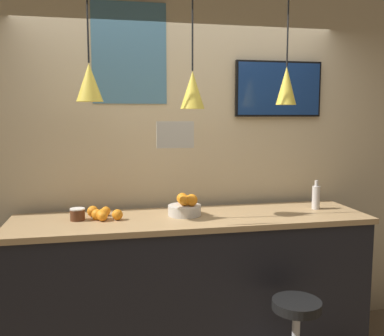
{
  "coord_description": "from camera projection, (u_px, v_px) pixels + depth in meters",
  "views": [
    {
      "loc": [
        -0.61,
        -2.22,
        1.79
      ],
      "look_at": [
        0.0,
        0.71,
        1.42
      ],
      "focal_mm": 40.0,
      "sensor_mm": 36.0,
      "label": 1
    }
  ],
  "objects": [
    {
      "name": "juice_bottle",
      "position": [
        316.0,
        197.0,
        3.29
      ],
      "size": [
        0.06,
        0.06,
        0.22
      ],
      "color": "silver",
      "rests_on": "service_counter"
    },
    {
      "name": "mounted_tv",
      "position": [
        279.0,
        89.0,
        3.48
      ],
      "size": [
        0.73,
        0.04,
        0.45
      ],
      "color": "black"
    },
    {
      "name": "spread_jar",
      "position": [
        78.0,
        214.0,
        2.94
      ],
      "size": [
        0.1,
        0.1,
        0.08
      ],
      "color": "#562D19",
      "rests_on": "service_counter"
    },
    {
      "name": "orange_pile",
      "position": [
        102.0,
        214.0,
        2.98
      ],
      "size": [
        0.25,
        0.22,
        0.08
      ],
      "color": "orange",
      "rests_on": "service_counter"
    },
    {
      "name": "wall_poster",
      "position": [
        129.0,
        53.0,
        3.23
      ],
      "size": [
        0.56,
        0.01,
        0.75
      ],
      "color": "teal"
    },
    {
      "name": "pendant_lamp_left",
      "position": [
        89.0,
        82.0,
        2.79
      ],
      "size": [
        0.18,
        0.18,
        0.92
      ],
      "color": "black"
    },
    {
      "name": "pendant_lamp_middle",
      "position": [
        192.0,
        89.0,
        2.93
      ],
      "size": [
        0.17,
        0.17,
        0.96
      ],
      "color": "black"
    },
    {
      "name": "back_wall",
      "position": [
        181.0,
        158.0,
        3.44
      ],
      "size": [
        8.0,
        0.06,
        2.9
      ],
      "color": "beige",
      "rests_on": "ground_plane"
    },
    {
      "name": "hanging_menu_board",
      "position": [
        175.0,
        135.0,
        2.71
      ],
      "size": [
        0.24,
        0.01,
        0.17
      ],
      "color": "silver"
    },
    {
      "name": "service_counter",
      "position": [
        192.0,
        288.0,
        3.13
      ],
      "size": [
        2.55,
        0.66,
        1.07
      ],
      "color": "black",
      "rests_on": "ground_plane"
    },
    {
      "name": "pendant_lamp_right",
      "position": [
        286.0,
        85.0,
        3.07
      ],
      "size": [
        0.15,
        0.15,
        0.93
      ],
      "color": "black"
    },
    {
      "name": "fruit_bowl",
      "position": [
        185.0,
        206.0,
        3.09
      ],
      "size": [
        0.24,
        0.24,
        0.16
      ],
      "color": "beige",
      "rests_on": "service_counter"
    }
  ]
}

